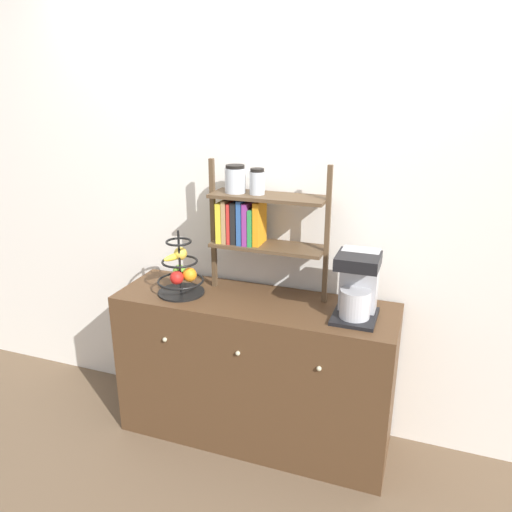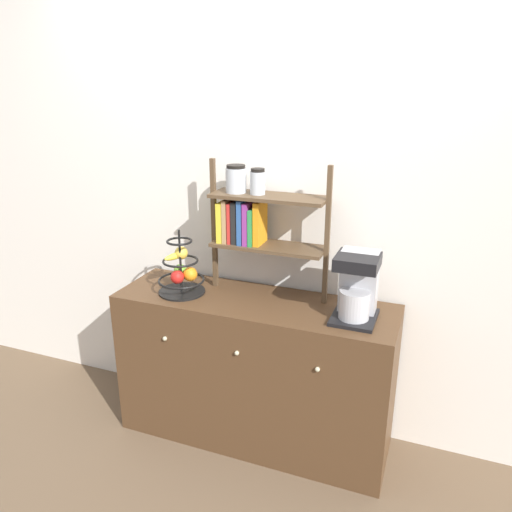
% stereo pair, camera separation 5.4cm
% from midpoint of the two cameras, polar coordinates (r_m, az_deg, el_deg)
% --- Properties ---
extents(ground_plane, '(12.00, 12.00, 0.00)m').
position_cam_midpoint_polar(ground_plane, '(2.88, -2.46, -22.27)').
color(ground_plane, brown).
extents(wall_back, '(7.00, 0.05, 2.60)m').
position_cam_midpoint_polar(wall_back, '(2.69, 1.18, 6.23)').
color(wall_back, silver).
rests_on(wall_back, ground_plane).
extents(sideboard, '(1.48, 0.47, 0.83)m').
position_cam_midpoint_polar(sideboard, '(2.80, -0.78, -12.93)').
color(sideboard, '#4C331E').
rests_on(sideboard, ground_plane).
extents(coffee_maker, '(0.21, 0.25, 0.33)m').
position_cam_midpoint_polar(coffee_maker, '(2.41, 10.90, -3.28)').
color(coffee_maker, black).
rests_on(coffee_maker, sideboard).
extents(fruit_stand, '(0.25, 0.25, 0.35)m').
position_cam_midpoint_polar(fruit_stand, '(2.68, -9.17, -1.85)').
color(fruit_stand, black).
rests_on(fruit_stand, sideboard).
extents(shelf_hutch, '(0.64, 0.20, 0.70)m').
position_cam_midpoint_polar(shelf_hutch, '(2.57, -1.19, 4.66)').
color(shelf_hutch, brown).
rests_on(shelf_hutch, sideboard).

